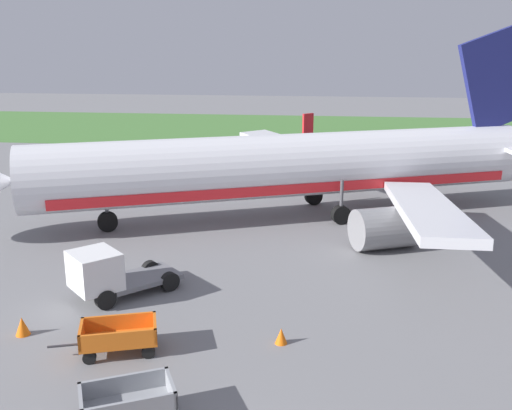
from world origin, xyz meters
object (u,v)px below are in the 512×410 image
service_truck_beside_carts (107,273)px  traffic_cone_near_plane (281,336)px  baggage_cart_third_in_row (127,403)px  airplane (305,166)px  traffic_cone_mid_apron (22,326)px  baggage_cart_fourth_in_row (119,336)px

service_truck_beside_carts → traffic_cone_near_plane: service_truck_beside_carts is taller
baggage_cart_third_in_row → service_truck_beside_carts: 8.46m
baggage_cart_third_in_row → traffic_cone_near_plane: size_ratio=6.20×
airplane → traffic_cone_near_plane: 16.06m
airplane → service_truck_beside_carts: size_ratio=8.07×
airplane → traffic_cone_mid_apron: (-9.21, -16.36, -2.72)m
airplane → baggage_cart_fourth_in_row: (-5.36, -17.12, -2.45)m
baggage_cart_fourth_in_row → traffic_cone_mid_apron: size_ratio=5.33×
service_truck_beside_carts → traffic_cone_mid_apron: service_truck_beside_carts is taller
baggage_cart_fourth_in_row → service_truck_beside_carts: (-1.96, 4.10, 0.50)m
traffic_cone_near_plane → baggage_cart_fourth_in_row: bearing=-166.4°
traffic_cone_near_plane → traffic_cone_mid_apron: (-9.19, -0.54, 0.05)m
traffic_cone_near_plane → baggage_cart_third_in_row: bearing=-127.8°
airplane → traffic_cone_mid_apron: bearing=-119.4°
service_truck_beside_carts → traffic_cone_mid_apron: 3.92m
airplane → baggage_cart_fourth_in_row: bearing=-107.4°
baggage_cart_third_in_row → traffic_cone_near_plane: bearing=52.2°
baggage_cart_fourth_in_row → airplane: bearing=72.6°
baggage_cart_third_in_row → service_truck_beside_carts: service_truck_beside_carts is taller
traffic_cone_mid_apron → traffic_cone_near_plane: bearing=3.4°
baggage_cart_fourth_in_row → traffic_cone_mid_apron: 3.93m
baggage_cart_third_in_row → service_truck_beside_carts: size_ratio=0.79×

